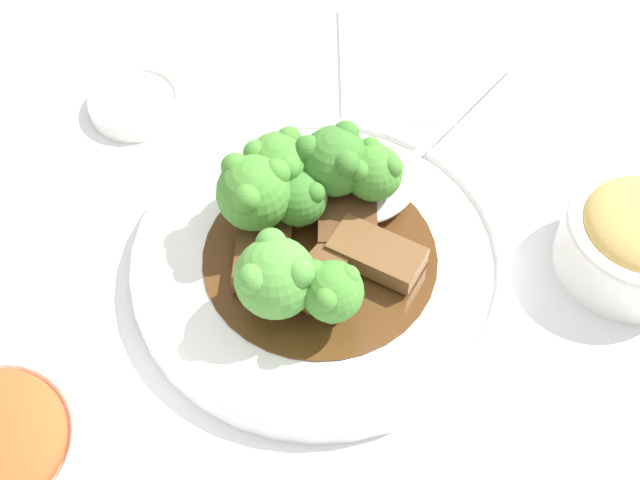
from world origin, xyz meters
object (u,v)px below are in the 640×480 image
object	(u,v)px
beef_strip_0	(348,218)
beef_strip_1	(325,267)
beef_strip_3	(377,254)
serving_spoon	(394,175)
main_plate	(320,261)
broccoli_floret_3	(275,277)
broccoli_floret_6	(374,172)
broccoli_floret_2	(334,161)
broccoli_floret_4	(254,192)
broccoli_floret_5	(278,165)
broccoli_floret_0	(298,197)
broccoli_floret_1	(329,291)
beef_strip_2	(262,257)
side_bowl_appetizer	(638,238)
sauce_dish	(136,102)

from	to	relation	value
beef_strip_0	beef_strip_1	distance (m)	0.04
beef_strip_3	serving_spoon	world-z (taller)	same
main_plate	broccoli_floret_3	distance (m)	0.06
beef_strip_1	broccoli_floret_3	xyz separation A→B (m)	(-0.02, 0.03, 0.03)
beef_strip_0	beef_strip_1	world-z (taller)	beef_strip_0
broccoli_floret_6	broccoli_floret_2	bearing A→B (deg)	67.10
broccoli_floret_4	broccoli_floret_5	world-z (taller)	broccoli_floret_4
broccoli_floret_6	broccoli_floret_0	bearing A→B (deg)	98.90
broccoli_floret_0	broccoli_floret_5	distance (m)	0.03
beef_strip_3	broccoli_floret_3	size ratio (longest dim) A/B	1.19
broccoli_floret_6	broccoli_floret_1	bearing A→B (deg)	152.89
beef_strip_2	broccoli_floret_5	world-z (taller)	broccoli_floret_5
beef_strip_0	side_bowl_appetizer	distance (m)	0.19
beef_strip_1	broccoli_floret_4	world-z (taller)	broccoli_floret_4
beef_strip_1	broccoli_floret_0	world-z (taller)	broccoli_floret_0
broccoli_floret_2	broccoli_floret_4	bearing A→B (deg)	107.48
broccoli_floret_3	serving_spoon	world-z (taller)	broccoli_floret_3
broccoli_floret_1	broccoli_floret_3	size ratio (longest dim) A/B	0.85
beef_strip_1	broccoli_floret_6	bearing A→B (deg)	-37.83
broccoli_floret_3	broccoli_floret_6	xyz separation A→B (m)	(0.07, -0.08, -0.00)
beef_strip_1	serving_spoon	size ratio (longest dim) A/B	0.33
beef_strip_1	side_bowl_appetizer	world-z (taller)	side_bowl_appetizer
main_plate	broccoli_floret_6	size ratio (longest dim) A/B	4.98
serving_spoon	beef_strip_2	bearing A→B (deg)	118.42
broccoli_floret_0	broccoli_floret_4	bearing A→B (deg)	87.92
broccoli_floret_3	side_bowl_appetizer	xyz separation A→B (m)	(0.01, -0.24, -0.02)
main_plate	sauce_dish	bearing A→B (deg)	34.37
serving_spoon	broccoli_floret_4	bearing A→B (deg)	103.06
broccoli_floret_0	side_bowl_appetizer	xyz separation A→B (m)	(-0.06, -0.22, -0.02)
beef_strip_2	serving_spoon	bearing A→B (deg)	-61.58
beef_strip_2	broccoli_floret_6	distance (m)	0.09
beef_strip_3	sauce_dish	distance (m)	0.24
main_plate	broccoli_floret_3	world-z (taller)	broccoli_floret_3
main_plate	broccoli_floret_4	xyz separation A→B (m)	(0.03, 0.04, 0.04)
broccoli_floret_1	broccoli_floret_3	bearing A→B (deg)	66.06
broccoli_floret_6	side_bowl_appetizer	distance (m)	0.18
beef_strip_0	broccoli_floret_5	size ratio (longest dim) A/B	1.01
beef_strip_0	beef_strip_1	xyz separation A→B (m)	(-0.04, 0.02, -0.00)
beef_strip_2	broccoli_floret_3	distance (m)	0.04
beef_strip_3	sauce_dish	world-z (taller)	beef_strip_3
main_plate	broccoli_floret_2	world-z (taller)	broccoli_floret_2
broccoli_floret_6	sauce_dish	xyz separation A→B (m)	(0.13, 0.16, -0.04)
beef_strip_1	beef_strip_3	size ratio (longest dim) A/B	0.93
beef_strip_0	serving_spoon	distance (m)	0.05
serving_spoon	broccoli_floret_2	bearing A→B (deg)	97.17
broccoli_floret_5	side_bowl_appetizer	size ratio (longest dim) A/B	0.55
beef_strip_2	broccoli_floret_2	distance (m)	0.08
main_plate	broccoli_floret_5	world-z (taller)	broccoli_floret_5
beef_strip_3	sauce_dish	xyz separation A→B (m)	(0.18, 0.15, -0.02)
broccoli_floret_5	serving_spoon	distance (m)	0.09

